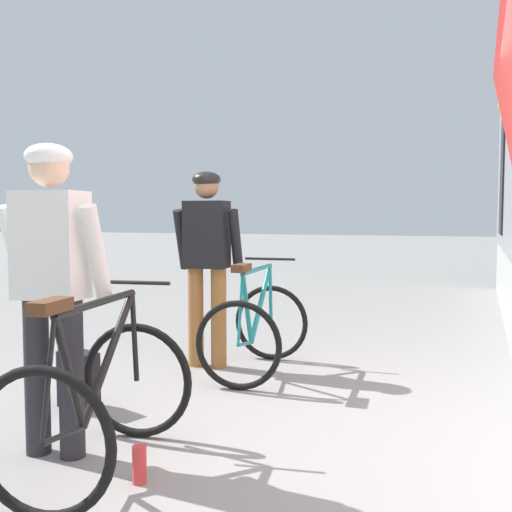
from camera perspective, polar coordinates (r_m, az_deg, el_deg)
The scene contains 7 objects.
ground_plane at distance 3.80m, azimuth 2.95°, elevation -17.08°, with size 80.00×80.00×0.00m, color gray.
cyclist_near_in_white at distance 3.44m, azimuth -19.42°, elevation -1.40°, with size 0.64×0.36×1.76m.
cyclist_far_in_dark at distance 5.23m, azimuth -4.84°, elevation 0.52°, with size 0.63×0.35×1.76m.
bicycle_near_black at distance 3.25m, azimuth -15.42°, elevation -13.36°, with size 0.87×1.17×0.99m.
bicycle_far_teal at distance 5.05m, azimuth -0.00°, elevation -7.05°, with size 0.80×1.13×0.99m.
backpack_on_platform at distance 4.40m, azimuth -17.05°, elevation -11.56°, with size 0.28×0.18×0.40m, color black.
water_bottle_near_the_bikes at distance 3.19m, azimuth -11.38°, elevation -19.45°, with size 0.07×0.07×0.19m, color red.
Camera 1 is at (1.10, -3.37, 1.36)m, focal length 40.71 mm.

